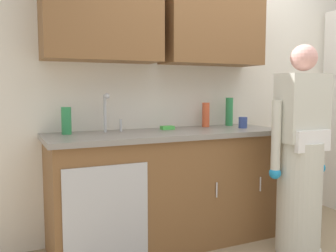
{
  "coord_description": "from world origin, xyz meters",
  "views": [
    {
      "loc": [
        -1.81,
        -2.04,
        1.28
      ],
      "look_at": [
        -0.61,
        0.55,
        1.0
      ],
      "focal_mm": 39.79,
      "sensor_mm": 36.0,
      "label": 1
    }
  ],
  "objects_px": {
    "sink": "(115,136)",
    "person_at_sink": "(300,166)",
    "bottle_soap": "(206,115)",
    "sponge": "(167,128)",
    "bottle_water_tall": "(229,112)",
    "cup_by_sink": "(243,123)",
    "bottle_cleaner_spray": "(66,121)"
  },
  "relations": [
    {
      "from": "sponge",
      "to": "sink",
      "type": "bearing_deg",
      "value": -166.26
    },
    {
      "from": "sink",
      "to": "bottle_water_tall",
      "type": "height_order",
      "value": "sink"
    },
    {
      "from": "bottle_soap",
      "to": "sponge",
      "type": "height_order",
      "value": "bottle_soap"
    },
    {
      "from": "cup_by_sink",
      "to": "sponge",
      "type": "distance_m",
      "value": 0.68
    },
    {
      "from": "bottle_cleaner_spray",
      "to": "sponge",
      "type": "bearing_deg",
      "value": -0.99
    },
    {
      "from": "bottle_water_tall",
      "to": "bottle_cleaner_spray",
      "type": "xyz_separation_m",
      "value": [
        -1.51,
        -0.05,
        -0.03
      ]
    },
    {
      "from": "sponge",
      "to": "cup_by_sink",
      "type": "bearing_deg",
      "value": -15.27
    },
    {
      "from": "person_at_sink",
      "to": "bottle_water_tall",
      "type": "xyz_separation_m",
      "value": [
        -0.13,
        0.78,
        0.38
      ]
    },
    {
      "from": "bottle_cleaner_spray",
      "to": "sponge",
      "type": "distance_m",
      "value": 0.85
    },
    {
      "from": "bottle_soap",
      "to": "sponge",
      "type": "xyz_separation_m",
      "value": [
        -0.42,
        -0.06,
        -0.1
      ]
    },
    {
      "from": "bottle_water_tall",
      "to": "bottle_cleaner_spray",
      "type": "height_order",
      "value": "bottle_water_tall"
    },
    {
      "from": "bottle_cleaner_spray",
      "to": "bottle_soap",
      "type": "bearing_deg",
      "value": 2.07
    },
    {
      "from": "sink",
      "to": "person_at_sink",
      "type": "bearing_deg",
      "value": -24.75
    },
    {
      "from": "bottle_cleaner_spray",
      "to": "cup_by_sink",
      "type": "bearing_deg",
      "value": -7.36
    },
    {
      "from": "sink",
      "to": "cup_by_sink",
      "type": "distance_m",
      "value": 1.16
    },
    {
      "from": "bottle_soap",
      "to": "person_at_sink",
      "type": "bearing_deg",
      "value": -63.51
    },
    {
      "from": "cup_by_sink",
      "to": "sponge",
      "type": "xyz_separation_m",
      "value": [
        -0.65,
        0.18,
        -0.03
      ]
    },
    {
      "from": "bottle_cleaner_spray",
      "to": "sink",
      "type": "bearing_deg",
      "value": -21.72
    },
    {
      "from": "bottle_water_tall",
      "to": "sponge",
      "type": "distance_m",
      "value": 0.68
    },
    {
      "from": "sink",
      "to": "bottle_soap",
      "type": "bearing_deg",
      "value": 11.25
    },
    {
      "from": "bottle_water_tall",
      "to": "cup_by_sink",
      "type": "distance_m",
      "value": 0.25
    },
    {
      "from": "person_at_sink",
      "to": "bottle_cleaner_spray",
      "type": "distance_m",
      "value": 1.84
    },
    {
      "from": "sink",
      "to": "bottle_water_tall",
      "type": "xyz_separation_m",
      "value": [
        1.17,
        0.18,
        0.15
      ]
    },
    {
      "from": "cup_by_sink",
      "to": "bottle_soap",
      "type": "bearing_deg",
      "value": 135.11
    },
    {
      "from": "bottle_water_tall",
      "to": "sponge",
      "type": "bearing_deg",
      "value": -174.78
    },
    {
      "from": "bottle_cleaner_spray",
      "to": "bottle_soap",
      "type": "distance_m",
      "value": 1.26
    },
    {
      "from": "bottle_cleaner_spray",
      "to": "sponge",
      "type": "xyz_separation_m",
      "value": [
        0.84,
        -0.01,
        -0.09
      ]
    },
    {
      "from": "bottle_water_tall",
      "to": "sponge",
      "type": "relative_size",
      "value": 2.39
    },
    {
      "from": "bottle_water_tall",
      "to": "bottle_soap",
      "type": "distance_m",
      "value": 0.26
    },
    {
      "from": "person_at_sink",
      "to": "bottle_soap",
      "type": "relative_size",
      "value": 7.32
    },
    {
      "from": "sink",
      "to": "bottle_cleaner_spray",
      "type": "xyz_separation_m",
      "value": [
        -0.34,
        0.14,
        0.12
      ]
    },
    {
      "from": "cup_by_sink",
      "to": "person_at_sink",
      "type": "bearing_deg",
      "value": -74.52
    }
  ]
}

